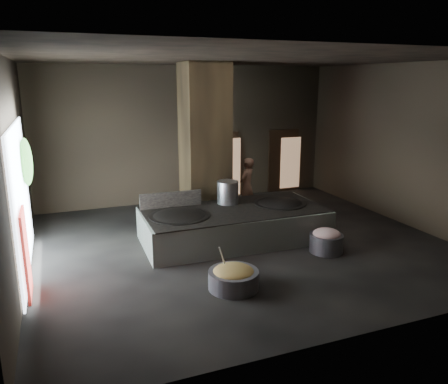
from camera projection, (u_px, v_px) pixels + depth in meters
name	position (u px, v px, depth m)	size (l,w,h in m)	color
floor	(241.00, 245.00, 11.12)	(10.00, 9.00, 0.10)	black
ceiling	(243.00, 56.00, 9.97)	(10.00, 9.00, 0.10)	black
back_wall	(188.00, 134.00, 14.65)	(10.00, 0.10, 4.50)	black
front_wall	(365.00, 204.00, 6.43)	(10.00, 0.10, 4.50)	black
left_wall	(12.00, 171.00, 8.77)	(0.10, 9.00, 4.50)	black
right_wall	(406.00, 145.00, 12.31)	(0.10, 9.00, 4.50)	black
pillar	(205.00, 146.00, 12.15)	(1.20, 1.20, 4.50)	black
hearth_platform	(234.00, 225.00, 11.25)	(4.64, 2.22, 0.81)	#A9B7A5
platform_cap	(234.00, 209.00, 11.14)	(4.54, 2.18, 0.03)	black
wok_left	(180.00, 219.00, 10.61)	(1.46, 1.46, 0.40)	black
wok_left_rim	(179.00, 216.00, 10.59)	(1.49, 1.49, 0.05)	black
wok_right	(280.00, 206.00, 11.68)	(1.36, 1.36, 0.38)	black
wok_right_rim	(280.00, 204.00, 11.66)	(1.39, 1.39, 0.05)	black
stock_pot	(228.00, 192.00, 11.58)	(0.56, 0.56, 0.61)	silver
splash_guard	(171.00, 200.00, 11.26)	(1.61, 0.06, 0.40)	black
cook	(247.00, 186.00, 13.44)	(0.63, 0.41, 1.73)	#9C674F
veg_basin	(233.00, 280.00, 8.65)	(1.00, 1.00, 0.37)	slate
veg_fill	(234.00, 272.00, 8.61)	(0.82, 0.82, 0.25)	olive
ladle	(224.00, 261.00, 8.64)	(0.03, 0.03, 0.79)	silver
meat_basin	(326.00, 243.00, 10.50)	(0.80, 0.80, 0.44)	slate
meat_fill	(327.00, 234.00, 10.44)	(0.66, 0.66, 0.25)	tan
doorway_near	(222.00, 166.00, 15.27)	(1.18, 0.08, 2.38)	black
doorway_near_glow	(229.00, 167.00, 15.33)	(0.86, 0.04, 2.04)	#8C6647
doorway_far	(283.00, 162.00, 16.11)	(1.18, 0.08, 2.38)	black
doorway_far_glow	(290.00, 163.00, 16.16)	(0.80, 0.04, 1.88)	#8C6647
left_opening	(21.00, 199.00, 9.15)	(0.04, 4.20, 3.10)	white
pavilion_sliver	(26.00, 254.00, 8.19)	(0.05, 0.90, 1.70)	maroon
tree_silhouette	(26.00, 162.00, 10.03)	(0.28, 1.10, 1.10)	#194714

